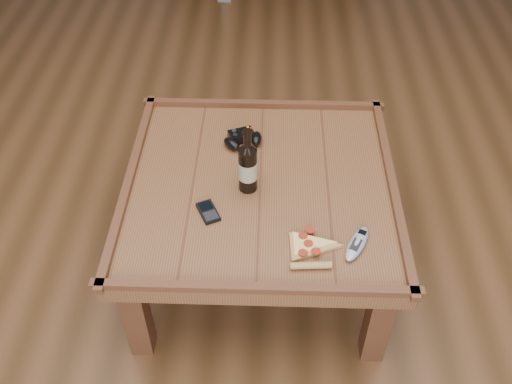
{
  "coord_description": "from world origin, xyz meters",
  "views": [
    {
      "loc": [
        0.03,
        -1.54,
        1.89
      ],
      "look_at": [
        -0.01,
        -0.12,
        0.52
      ],
      "focal_mm": 40.0,
      "sensor_mm": 36.0,
      "label": 1
    }
  ],
  "objects_px": {
    "coffee_table": "(260,195)",
    "smartphone": "(208,212)",
    "beer_bottle": "(248,166)",
    "remote_control": "(357,244)",
    "pizza_slice": "(309,248)",
    "game_controller": "(243,139)"
  },
  "relations": [
    {
      "from": "smartphone",
      "to": "pizza_slice",
      "type": "bearing_deg",
      "value": -50.2
    },
    {
      "from": "beer_bottle",
      "to": "remote_control",
      "type": "distance_m",
      "value": 0.47
    },
    {
      "from": "coffee_table",
      "to": "smartphone",
      "type": "xyz_separation_m",
      "value": [
        -0.18,
        -0.16,
        0.07
      ]
    },
    {
      "from": "pizza_slice",
      "to": "beer_bottle",
      "type": "bearing_deg",
      "value": 122.48
    },
    {
      "from": "coffee_table",
      "to": "pizza_slice",
      "type": "xyz_separation_m",
      "value": [
        0.17,
        -0.32,
        0.07
      ]
    },
    {
      "from": "game_controller",
      "to": "smartphone",
      "type": "bearing_deg",
      "value": -125.46
    },
    {
      "from": "pizza_slice",
      "to": "remote_control",
      "type": "xyz_separation_m",
      "value": [
        0.16,
        0.02,
        0.0
      ]
    },
    {
      "from": "beer_bottle",
      "to": "pizza_slice",
      "type": "relative_size",
      "value": 1.07
    },
    {
      "from": "coffee_table",
      "to": "game_controller",
      "type": "xyz_separation_m",
      "value": [
        -0.08,
        0.23,
        0.08
      ]
    },
    {
      "from": "coffee_table",
      "to": "pizza_slice",
      "type": "distance_m",
      "value": 0.36
    },
    {
      "from": "game_controller",
      "to": "smartphone",
      "type": "relative_size",
      "value": 1.36
    },
    {
      "from": "beer_bottle",
      "to": "remote_control",
      "type": "relative_size",
      "value": 1.53
    },
    {
      "from": "coffee_table",
      "to": "beer_bottle",
      "type": "bearing_deg",
      "value": -150.31
    },
    {
      "from": "beer_bottle",
      "to": "game_controller",
      "type": "bearing_deg",
      "value": 96.84
    },
    {
      "from": "remote_control",
      "to": "game_controller",
      "type": "bearing_deg",
      "value": 153.48
    },
    {
      "from": "beer_bottle",
      "to": "remote_control",
      "type": "height_order",
      "value": "beer_bottle"
    },
    {
      "from": "game_controller",
      "to": "beer_bottle",
      "type": "bearing_deg",
      "value": -103.95
    },
    {
      "from": "pizza_slice",
      "to": "remote_control",
      "type": "relative_size",
      "value": 1.43
    },
    {
      "from": "beer_bottle",
      "to": "pizza_slice",
      "type": "bearing_deg",
      "value": -53.95
    },
    {
      "from": "remote_control",
      "to": "beer_bottle",
      "type": "bearing_deg",
      "value": 170.28
    },
    {
      "from": "game_controller",
      "to": "smartphone",
      "type": "height_order",
      "value": "game_controller"
    },
    {
      "from": "pizza_slice",
      "to": "remote_control",
      "type": "bearing_deg",
      "value": 4.09
    }
  ]
}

